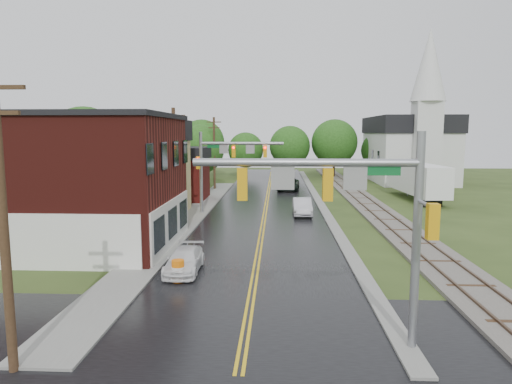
# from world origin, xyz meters

# --- Properties ---
(ground) EXTENTS (160.00, 160.00, 0.00)m
(ground) POSITION_xyz_m (0.00, 0.00, 0.00)
(ground) COLOR #2D3F18
(ground) RESTS_ON ground
(main_road) EXTENTS (10.00, 90.00, 0.02)m
(main_road) POSITION_xyz_m (0.00, 30.00, 0.00)
(main_road) COLOR black
(main_road) RESTS_ON ground
(cross_road) EXTENTS (60.00, 9.00, 0.02)m
(cross_road) POSITION_xyz_m (0.00, 2.00, 0.00)
(cross_road) COLOR black
(cross_road) RESTS_ON ground
(curb_right) EXTENTS (0.80, 70.00, 0.12)m
(curb_right) POSITION_xyz_m (5.40, 35.00, 0.00)
(curb_right) COLOR gray
(curb_right) RESTS_ON ground
(sidewalk_left) EXTENTS (2.40, 50.00, 0.12)m
(sidewalk_left) POSITION_xyz_m (-6.20, 25.00, 0.00)
(sidewalk_left) COLOR gray
(sidewalk_left) RESTS_ON ground
(brick_building) EXTENTS (14.30, 10.30, 8.30)m
(brick_building) POSITION_xyz_m (-12.48, 15.00, 4.15)
(brick_building) COLOR #4C1410
(brick_building) RESTS_ON ground
(yellow_house) EXTENTS (8.00, 7.00, 6.40)m
(yellow_house) POSITION_xyz_m (-11.00, 26.00, 3.20)
(yellow_house) COLOR tan
(yellow_house) RESTS_ON ground
(darkred_building) EXTENTS (7.00, 6.00, 4.40)m
(darkred_building) POSITION_xyz_m (-10.00, 35.00, 2.20)
(darkred_building) COLOR #3F0F0C
(darkred_building) RESTS_ON ground
(church) EXTENTS (10.40, 18.40, 20.00)m
(church) POSITION_xyz_m (20.00, 53.74, 5.83)
(church) COLOR silver
(church) RESTS_ON ground
(railroad) EXTENTS (3.20, 80.00, 0.30)m
(railroad) POSITION_xyz_m (10.00, 35.00, 0.11)
(railroad) COLOR #59544C
(railroad) RESTS_ON ground
(traffic_signal_near) EXTENTS (7.34, 0.30, 7.20)m
(traffic_signal_near) POSITION_xyz_m (3.47, 2.00, 4.97)
(traffic_signal_near) COLOR gray
(traffic_signal_near) RESTS_ON ground
(traffic_signal_far) EXTENTS (7.34, 0.43, 7.20)m
(traffic_signal_far) POSITION_xyz_m (-3.47, 27.00, 4.97)
(traffic_signal_far) COLOR gray
(traffic_signal_far) RESTS_ON ground
(utility_pole_a) EXTENTS (1.80, 0.28, 9.00)m
(utility_pole_a) POSITION_xyz_m (-6.80, 0.00, 4.72)
(utility_pole_a) COLOR #382616
(utility_pole_a) RESTS_ON ground
(utility_pole_b) EXTENTS (1.80, 0.28, 9.00)m
(utility_pole_b) POSITION_xyz_m (-6.80, 22.00, 4.72)
(utility_pole_b) COLOR #382616
(utility_pole_b) RESTS_ON ground
(utility_pole_c) EXTENTS (1.80, 0.28, 9.00)m
(utility_pole_c) POSITION_xyz_m (-6.80, 44.00, 4.72)
(utility_pole_c) COLOR #382616
(utility_pole_c) RESTS_ON ground
(tree_left_a) EXTENTS (6.80, 6.80, 8.67)m
(tree_left_a) POSITION_xyz_m (-19.85, 21.90, 5.11)
(tree_left_a) COLOR black
(tree_left_a) RESTS_ON ground
(tree_left_b) EXTENTS (7.60, 7.60, 9.69)m
(tree_left_b) POSITION_xyz_m (-17.85, 31.90, 5.72)
(tree_left_b) COLOR black
(tree_left_b) RESTS_ON ground
(tree_left_c) EXTENTS (6.00, 6.00, 7.65)m
(tree_left_c) POSITION_xyz_m (-13.85, 39.90, 4.51)
(tree_left_c) COLOR black
(tree_left_c) RESTS_ON ground
(tree_left_e) EXTENTS (6.40, 6.40, 8.16)m
(tree_left_e) POSITION_xyz_m (-8.85, 45.90, 4.81)
(tree_left_e) COLOR black
(tree_left_e) RESTS_ON ground
(suv_dark) EXTENTS (2.98, 5.64, 1.51)m
(suv_dark) POSITION_xyz_m (2.45, 43.63, 0.76)
(suv_dark) COLOR black
(suv_dark) RESTS_ON ground
(sedan_silver) EXTENTS (1.60, 4.47, 1.47)m
(sedan_silver) POSITION_xyz_m (3.25, 26.61, 0.73)
(sedan_silver) COLOR silver
(sedan_silver) RESTS_ON ground
(pickup_white) EXTENTS (1.70, 4.11, 1.19)m
(pickup_white) POSITION_xyz_m (-3.65, 10.00, 0.59)
(pickup_white) COLOR white
(pickup_white) RESTS_ON ground
(semi_trailer) EXTENTS (3.42, 12.37, 3.86)m
(semi_trailer) POSITION_xyz_m (15.88, 36.40, 2.29)
(semi_trailer) COLOR black
(semi_trailer) RESTS_ON ground
(construction_barrel) EXTENTS (0.67, 0.67, 1.08)m
(construction_barrel) POSITION_xyz_m (-3.64, 8.44, 0.54)
(construction_barrel) COLOR orange
(construction_barrel) RESTS_ON ground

